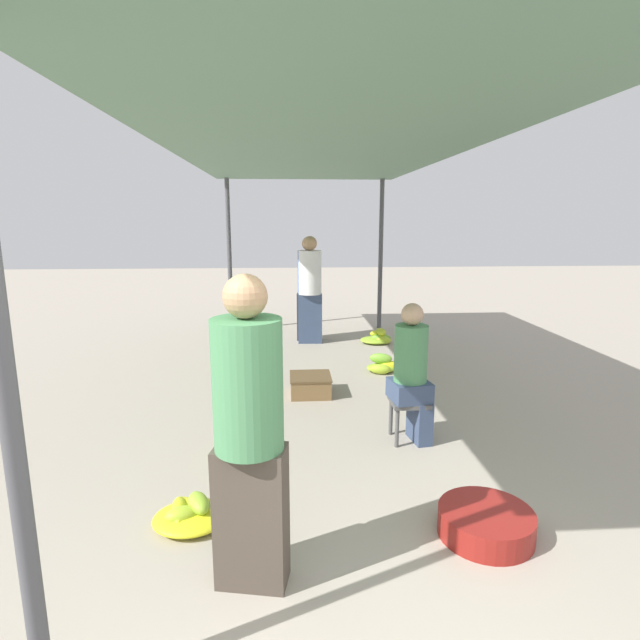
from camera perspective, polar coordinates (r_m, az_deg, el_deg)
The scene contains 16 objects.
canopy_post_front_left at distance 2.19m, azimuth -32.13°, elevation -7.64°, with size 0.08×0.08×2.75m, color #4C4C51.
canopy_post_back_left at distance 9.27m, azimuth -10.31°, elevation 7.18°, with size 0.08×0.08×2.75m, color #4C4C51.
canopy_post_back_right at distance 9.37m, azimuth 6.94°, elevation 7.32°, with size 0.08×0.08×2.75m, color #4C4C51.
canopy_tarp at distance 5.57m, azimuth -0.18°, elevation 19.06°, with size 3.18×7.77×0.04m, color #567A60.
vendor_foreground at distance 2.76m, azimuth -8.11°, elevation -12.47°, with size 0.44×0.44×1.76m.
stool at distance 4.75m, azimuth 10.12°, elevation -9.81°, with size 0.34×0.34×0.40m.
vendor_seated at distance 4.63m, azimuth 10.51°, elevation -5.75°, with size 0.39×0.39×1.30m.
basin_black at distance 3.66m, azimuth 18.41°, elevation -21.15°, with size 0.61×0.61×0.18m.
banana_pile_left_0 at distance 3.73m, azimuth -14.56°, elevation -20.63°, with size 0.50×0.50×0.19m.
banana_pile_left_1 at distance 7.15m, azimuth -10.01°, elevation -4.58°, with size 0.42×0.55×0.25m.
banana_pile_left_2 at distance 4.54m, azimuth -8.82°, elevation -13.82°, with size 0.55×0.47×0.27m.
banana_pile_right_0 at distance 6.82m, azimuth 7.12°, elevation -5.17°, with size 0.45×0.40×0.25m.
banana_pile_right_1 at distance 8.38m, azimuth 6.68°, elevation -2.04°, with size 0.52×0.45×0.25m.
crate_near at distance 5.91m, azimuth -1.10°, elevation -7.43°, with size 0.48×0.48×0.23m.
shopper_walking_mid at distance 8.41m, azimuth -1.27°, elevation 3.76°, with size 0.43×0.43×1.75m.
shopper_walking_far at distance 8.23m, azimuth -1.14°, elevation 3.65°, with size 0.40×0.39×1.77m.
Camera 1 is at (-0.35, -1.52, 2.02)m, focal length 28.00 mm.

